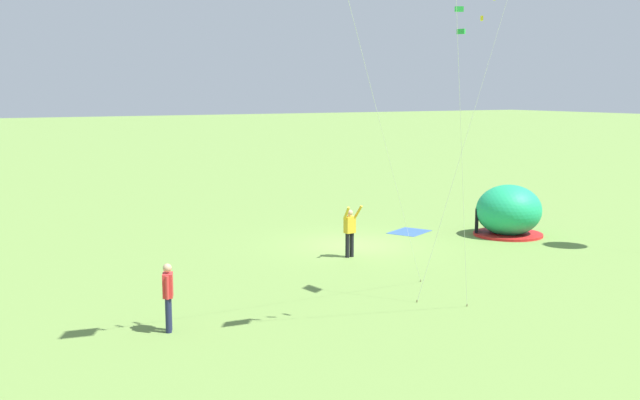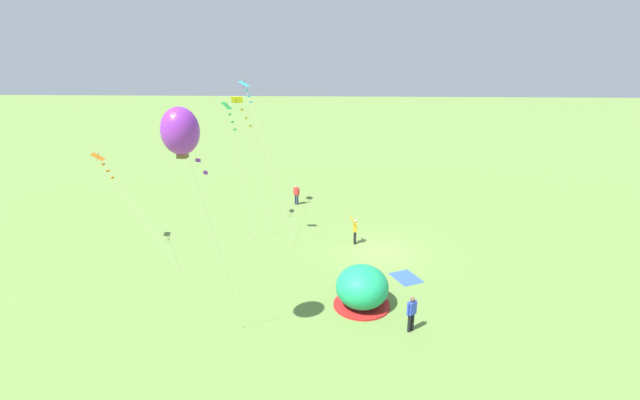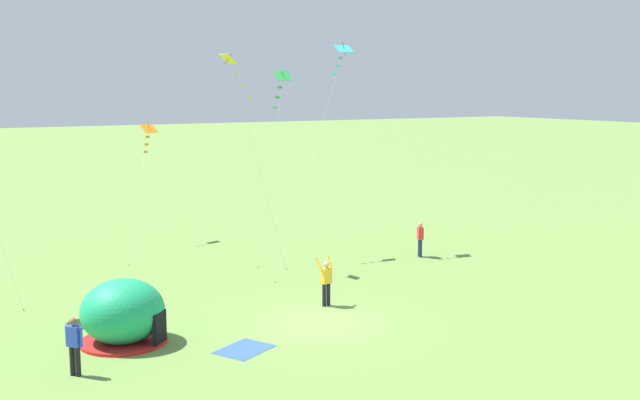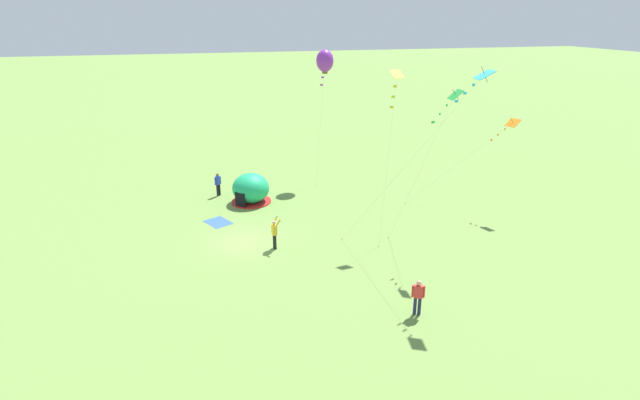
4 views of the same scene
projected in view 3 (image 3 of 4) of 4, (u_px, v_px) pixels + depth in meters
ground_plane at (320, 323)px, 26.34m from camera, size 300.00×300.00×0.00m
popup_tent at (123, 313)px, 24.18m from camera, size 2.81×2.81×2.10m
picnic_blanket at (244, 349)px, 23.67m from camera, size 2.10×1.93×0.01m
person_arms_raised at (326, 280)px, 28.31m from camera, size 0.68×0.52×1.89m
person_watching_sky at (420, 238)px, 36.64m from camera, size 0.36×0.56×1.72m
person_far_back at (74, 343)px, 21.37m from camera, size 0.42×0.48×1.72m
kite_green at (281, 85)px, 36.12m from camera, size 2.87×2.47×9.06m
kite_orange at (148, 134)px, 40.15m from camera, size 3.42×6.19×6.36m
kite_cyan at (341, 57)px, 36.96m from camera, size 6.60×4.86×10.50m
kite_yellow at (234, 71)px, 33.03m from camera, size 2.41×1.85×9.73m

